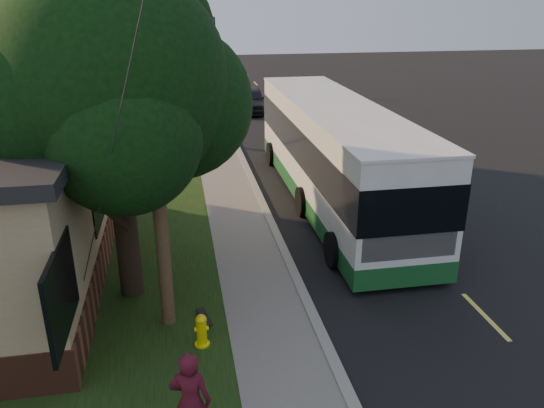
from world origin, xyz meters
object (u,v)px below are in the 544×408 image
at_px(skateboarder, 191,402).
at_px(distant_car, 250,100).
at_px(leafy_tree, 112,86).
at_px(fire_hydrant, 202,330).
at_px(transit_bus, 334,151).
at_px(bare_tree_near, 162,99).
at_px(skateboard_main, 204,317).
at_px(traffic_signal, 215,48).
at_px(bare_tree_far, 171,71).
at_px(utility_pole, 152,125).

relative_size(skateboarder, distant_car, 0.41).
bearing_deg(leafy_tree, distant_car, 74.41).
bearing_deg(skateboarder, fire_hydrant, -82.30).
bearing_deg(fire_hydrant, transit_bus, 56.69).
xyz_separation_m(leafy_tree, distant_car, (6.06, 21.72, -4.40)).
bearing_deg(distant_car, bare_tree_near, -122.33).
bearing_deg(skateboard_main, traffic_signal, 84.81).
bearing_deg(transit_bus, bare_tree_far, 104.08).
bearing_deg(transit_bus, traffic_signal, 94.49).
bearing_deg(bare_tree_near, bare_tree_far, 87.61).
bearing_deg(bare_tree_near, traffic_signal, 75.96).
bearing_deg(leafy_tree, traffic_signal, 81.53).
distance_m(bare_tree_near, bare_tree_far, 12.01).
xyz_separation_m(fire_hydrant, bare_tree_near, (-0.90, 18.00, 1.72)).
bearing_deg(skateboard_main, utility_pole, 177.72).
xyz_separation_m(leafy_tree, bare_tree_near, (0.67, 15.35, -3.02)).
bearing_deg(distant_car, bare_tree_far, 138.88).
height_order(bare_tree_near, transit_bus, bare_tree_near).
xyz_separation_m(fire_hydrant, skateboard_main, (0.10, 0.96, -0.31)).
relative_size(fire_hydrant, skateboard_main, 0.92).
distance_m(leafy_tree, transit_bus, 9.10).
bearing_deg(distant_car, skateboard_main, -92.69).
xyz_separation_m(leafy_tree, bare_tree_far, (1.17, 27.35, -3.16)).
height_order(transit_bus, skateboarder, transit_bus).
relative_size(leafy_tree, bare_tree_near, 1.81).
bearing_deg(skateboarder, transit_bus, -103.38).
height_order(transit_bus, distant_car, transit_bus).
bearing_deg(utility_pole, fire_hydrant, -54.62).
distance_m(bare_tree_near, transit_bus, 11.83).
xyz_separation_m(traffic_signal, skateboard_main, (-3.00, -33.04, -3.04)).
bearing_deg(leafy_tree, fire_hydrant, -59.33).
height_order(fire_hydrant, distant_car, distant_car).
height_order(utility_pole, leafy_tree, utility_pole).
relative_size(leafy_tree, skateboard_main, 9.74).
distance_m(transit_bus, skateboarder, 11.93).
xyz_separation_m(utility_pole, distant_car, (5.20, 23.37, -3.87)).
xyz_separation_m(transit_bus, skateboard_main, (-5.06, -6.88, -1.78)).
bearing_deg(traffic_signal, skateboarder, -95.28).
bearing_deg(fire_hydrant, distant_car, 79.56).
relative_size(leafy_tree, bare_tree_far, 1.94).
relative_size(utility_pole, traffic_signal, 1.65).
distance_m(bare_tree_far, transit_bus, 22.84).
bearing_deg(traffic_signal, skateboard_main, -95.19).
xyz_separation_m(transit_bus, distant_car, (-0.67, 16.52, -1.14)).
xyz_separation_m(bare_tree_near, skateboarder, (0.60, -20.72, -1.16)).
bearing_deg(bare_tree_far, utility_pole, -90.60).
bearing_deg(traffic_signal, transit_bus, -85.51).
bearing_deg(traffic_signal, utility_pole, -96.58).
xyz_separation_m(bare_tree_near, traffic_signal, (4.00, 16.00, 1.01)).
distance_m(utility_pole, bare_tree_far, 29.13).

